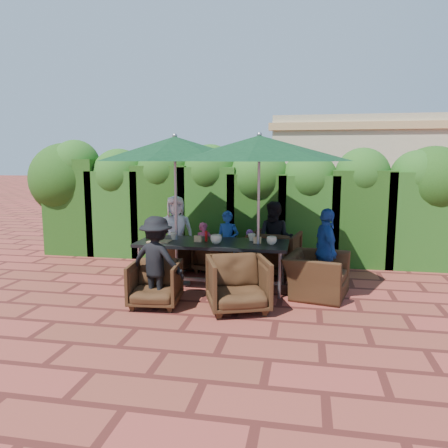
% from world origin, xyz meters
% --- Properties ---
extents(ground, '(80.00, 80.00, 0.00)m').
position_xyz_m(ground, '(0.00, 0.00, 0.00)').
color(ground, maroon).
rests_on(ground, ground).
extents(dining_table, '(2.40, 0.90, 0.75)m').
position_xyz_m(dining_table, '(-0.00, 0.18, 0.68)').
color(dining_table, black).
rests_on(dining_table, ground).
extents(umbrella_left, '(2.54, 2.54, 2.46)m').
position_xyz_m(umbrella_left, '(-0.62, 0.24, 2.21)').
color(umbrella_left, gray).
rests_on(umbrella_left, ground).
extents(umbrella_right, '(2.77, 2.77, 2.46)m').
position_xyz_m(umbrella_right, '(0.73, 0.15, 2.21)').
color(umbrella_right, gray).
rests_on(umbrella_right, ground).
extents(chair_far_left, '(0.87, 0.85, 0.69)m').
position_xyz_m(chair_far_left, '(-0.90, 1.10, 0.35)').
color(chair_far_left, black).
rests_on(chair_far_left, ground).
extents(chair_far_mid, '(0.92, 0.90, 0.73)m').
position_xyz_m(chair_far_mid, '(-0.10, 1.13, 0.36)').
color(chair_far_mid, black).
rests_on(chair_far_mid, ground).
extents(chair_far_right, '(0.96, 0.92, 0.86)m').
position_xyz_m(chair_far_right, '(0.92, 1.18, 0.43)').
color(chair_far_right, black).
rests_on(chair_far_right, ground).
extents(chair_near_left, '(0.74, 0.70, 0.70)m').
position_xyz_m(chair_near_left, '(-0.61, -0.83, 0.35)').
color(chair_near_left, black).
rests_on(chair_near_left, ground).
extents(chair_near_right, '(1.00, 0.97, 0.82)m').
position_xyz_m(chair_near_right, '(0.57, -0.79, 0.41)').
color(chair_near_right, black).
rests_on(chair_near_right, ground).
extents(chair_end_right, '(0.83, 1.09, 0.85)m').
position_xyz_m(chair_end_right, '(1.64, 0.07, 0.43)').
color(chair_end_right, black).
rests_on(chair_end_right, ground).
extents(adult_far_left, '(0.77, 0.59, 1.38)m').
position_xyz_m(adult_far_left, '(-0.93, 1.22, 0.69)').
color(adult_far_left, white).
rests_on(adult_far_left, ground).
extents(adult_far_mid, '(0.45, 0.39, 1.14)m').
position_xyz_m(adult_far_mid, '(0.09, 1.04, 0.57)').
color(adult_far_mid, '#1C479A').
rests_on(adult_far_mid, ground).
extents(adult_far_right, '(0.69, 0.48, 1.33)m').
position_xyz_m(adult_far_right, '(0.94, 1.04, 0.66)').
color(adult_far_right, black).
rests_on(adult_far_right, ground).
extents(adult_near_left, '(0.87, 0.52, 1.27)m').
position_xyz_m(adult_near_left, '(-0.60, -0.78, 0.64)').
color(adult_near_left, black).
rests_on(adult_near_left, ground).
extents(adult_end_right, '(0.59, 0.85, 1.32)m').
position_xyz_m(adult_end_right, '(1.77, 0.24, 0.66)').
color(adult_end_right, '#1C479A').
rests_on(adult_end_right, ground).
extents(child_left, '(0.40, 0.37, 0.90)m').
position_xyz_m(child_left, '(-0.38, 1.19, 0.45)').
color(child_left, '#E4507D').
rests_on(child_left, ground).
extents(child_right, '(0.30, 0.25, 0.81)m').
position_xyz_m(child_right, '(0.48, 1.14, 0.40)').
color(child_right, '#A250AE').
rests_on(child_right, ground).
extents(pedestrian_a, '(1.47, 0.63, 1.54)m').
position_xyz_m(pedestrian_a, '(1.49, 4.14, 0.77)').
color(pedestrian_a, '#238332').
rests_on(pedestrian_a, ground).
extents(pedestrian_b, '(0.87, 0.55, 1.80)m').
position_xyz_m(pedestrian_b, '(2.60, 4.30, 0.90)').
color(pedestrian_b, '#E4507D').
rests_on(pedestrian_b, ground).
extents(pedestrian_c, '(1.03, 1.16, 1.68)m').
position_xyz_m(pedestrian_c, '(3.49, 4.37, 0.84)').
color(pedestrian_c, gray).
rests_on(pedestrian_c, ground).
extents(cup_a, '(0.17, 0.17, 0.13)m').
position_xyz_m(cup_a, '(-0.92, 0.07, 0.82)').
color(cup_a, beige).
rests_on(cup_a, dining_table).
extents(cup_b, '(0.13, 0.13, 0.12)m').
position_xyz_m(cup_b, '(-0.66, 0.25, 0.81)').
color(cup_b, beige).
rests_on(cup_b, dining_table).
extents(cup_c, '(0.18, 0.18, 0.14)m').
position_xyz_m(cup_c, '(0.09, 0.03, 0.82)').
color(cup_c, beige).
rests_on(cup_c, dining_table).
extents(cup_d, '(0.12, 0.12, 0.12)m').
position_xyz_m(cup_d, '(0.60, 0.38, 0.81)').
color(cup_d, beige).
rests_on(cup_d, dining_table).
extents(cup_e, '(0.16, 0.16, 0.13)m').
position_xyz_m(cup_e, '(0.94, 0.13, 0.81)').
color(cup_e, beige).
rests_on(cup_e, dining_table).
extents(ketchup_bottle, '(0.04, 0.04, 0.17)m').
position_xyz_m(ketchup_bottle, '(-0.11, 0.21, 0.83)').
color(ketchup_bottle, '#B20C0A').
rests_on(ketchup_bottle, dining_table).
extents(sauce_bottle, '(0.04, 0.04, 0.17)m').
position_xyz_m(sauce_bottle, '(-0.11, 0.22, 0.83)').
color(sauce_bottle, '#4C230C').
rests_on(sauce_bottle, dining_table).
extents(serving_tray, '(0.35, 0.25, 0.02)m').
position_xyz_m(serving_tray, '(-0.83, 0.02, 0.76)').
color(serving_tray, '#A67D50').
rests_on(serving_tray, dining_table).
extents(number_block_left, '(0.12, 0.06, 0.10)m').
position_xyz_m(number_block_left, '(-0.23, 0.13, 0.80)').
color(number_block_left, '#DEAA72').
rests_on(number_block_left, dining_table).
extents(number_block_right, '(0.12, 0.06, 0.10)m').
position_xyz_m(number_block_right, '(0.72, 0.19, 0.80)').
color(number_block_right, '#DEAA72').
rests_on(number_block_right, dining_table).
extents(hedge_wall, '(9.10, 1.60, 2.46)m').
position_xyz_m(hedge_wall, '(-0.21, 2.32, 1.32)').
color(hedge_wall, '#183B10').
rests_on(hedge_wall, ground).
extents(building, '(6.20, 3.08, 3.20)m').
position_xyz_m(building, '(3.50, 6.99, 1.61)').
color(building, '#C0B38E').
rests_on(building, ground).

